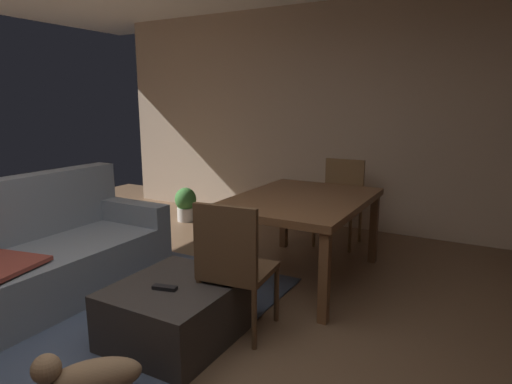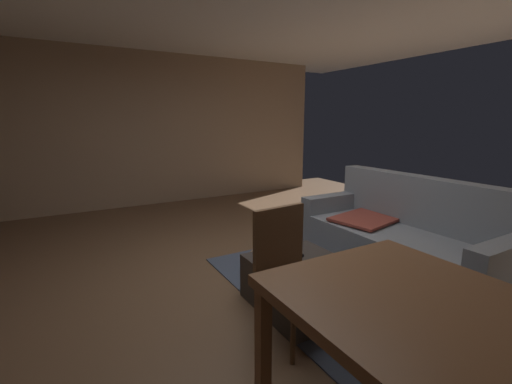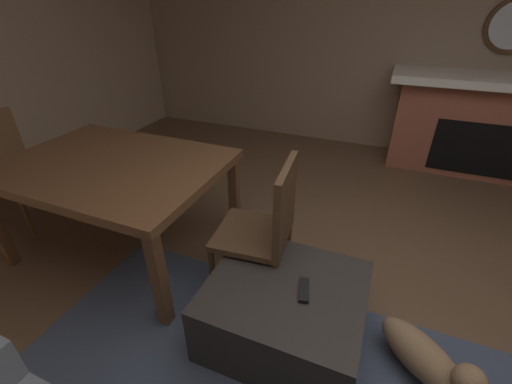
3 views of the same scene
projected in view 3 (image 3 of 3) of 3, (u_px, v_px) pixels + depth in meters
floor at (386, 351)px, 1.84m from camera, size 9.02×9.02×0.00m
wall_back_fireplace_side at (429, 34)px, 3.67m from camera, size 7.92×0.12×2.73m
fireplace at (487, 126)px, 3.54m from camera, size 2.08×0.76×1.04m
ottoman_coffee_table at (285, 311)px, 1.85m from camera, size 0.83×0.73×0.39m
tv_remote at (304, 290)px, 1.70m from camera, size 0.09×0.17×0.02m
dining_table at (113, 172)px, 2.29m from camera, size 1.50×1.09×0.74m
dining_chair_east at (10, 163)px, 2.74m from camera, size 0.45×0.45×0.93m
dining_chair_west at (267, 224)px, 2.00m from camera, size 0.48×0.48×0.93m
small_dog at (427, 359)px, 1.63m from camera, size 0.50×0.46×0.28m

